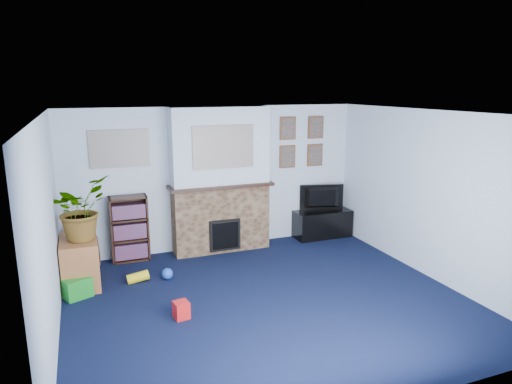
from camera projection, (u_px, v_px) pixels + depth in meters
name	position (u px, v px, depth m)	size (l,w,h in m)	color
floor	(267.00, 300.00, 5.92)	(5.00, 4.50, 0.01)	black
ceiling	(269.00, 113.00, 5.38)	(5.00, 4.50, 0.01)	white
wall_back	(217.00, 178.00, 7.70)	(5.00, 0.04, 2.40)	silver
wall_front	(377.00, 282.00, 3.61)	(5.00, 0.04, 2.40)	silver
wall_left	(48.00, 234.00, 4.77)	(0.04, 4.50, 2.40)	silver
wall_right	(429.00, 195.00, 6.53)	(0.04, 4.50, 2.40)	silver
chimney_breast	(220.00, 181.00, 7.51)	(1.72, 0.50, 2.40)	brown
collage_main	(223.00, 147.00, 7.19)	(1.00, 0.03, 0.68)	gray
collage_left	(119.00, 149.00, 7.01)	(0.90, 0.03, 0.58)	gray
portrait_tl	(288.00, 128.00, 7.95)	(0.30, 0.03, 0.40)	brown
portrait_tr	(316.00, 127.00, 8.15)	(0.30, 0.03, 0.40)	brown
portrait_bl	(287.00, 157.00, 8.07)	(0.30, 0.03, 0.40)	brown
portrait_br	(315.00, 155.00, 8.26)	(0.30, 0.03, 0.40)	brown
tv_stand	(322.00, 225.00, 8.40)	(1.04, 0.44, 0.49)	black
television	(323.00, 198.00, 8.30)	(0.81, 0.11, 0.47)	black
bookshelf	(130.00, 230.00, 7.20)	(0.58, 0.28, 1.05)	black
sideboard	(80.00, 260.00, 6.35)	(0.48, 0.87, 0.68)	#9D5D32
potted_plant	(79.00, 209.00, 6.15)	(0.76, 0.66, 0.85)	#26661E
mantel_clock	(214.00, 180.00, 7.42)	(0.09, 0.05, 0.13)	gold
mantel_candle	(235.00, 178.00, 7.55)	(0.05, 0.05, 0.16)	#B2BFC6
mantel_teddy	(193.00, 182.00, 7.30)	(0.12, 0.12, 0.12)	slate
mantel_can	(261.00, 177.00, 7.72)	(0.06, 0.06, 0.13)	red
green_crate	(77.00, 287.00, 5.99)	(0.33, 0.27, 0.27)	#198C26
toy_ball	(167.00, 273.00, 6.56)	(0.16, 0.16, 0.16)	blue
toy_block	(181.00, 309.00, 5.45)	(0.17, 0.17, 0.21)	red
toy_tube	(138.00, 277.00, 6.47)	(0.14, 0.14, 0.30)	yellow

